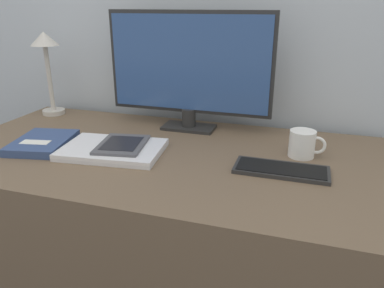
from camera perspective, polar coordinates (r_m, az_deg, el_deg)
The scene contains 8 objects.
desk at distance 1.44m, azimuth -3.80°, elevation -14.41°, with size 1.53×0.77×0.71m.
monitor at distance 1.45m, azimuth -0.34°, elevation 11.45°, with size 0.64×0.11×0.45m.
keyboard at distance 1.15m, azimuth 13.44°, elevation -3.81°, with size 0.28×0.12×0.01m.
laptop at distance 1.28m, azimuth -12.00°, elevation -0.83°, with size 0.35×0.26×0.02m.
ereader at distance 1.28m, azimuth -10.62°, elevation -0.07°, with size 0.18×0.21×0.01m.
desk_lamp at distance 1.77m, azimuth -21.31°, elevation 12.38°, with size 0.12×0.12×0.36m.
notebook at distance 1.41m, azimuth -21.80°, elevation 0.20°, with size 0.22×0.26×0.03m.
coffee_mug at distance 1.27m, azimuth 16.52°, elevation 0.03°, with size 0.12×0.08×0.09m.
Camera 1 is at (0.44, -0.97, 1.18)m, focal length 35.00 mm.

